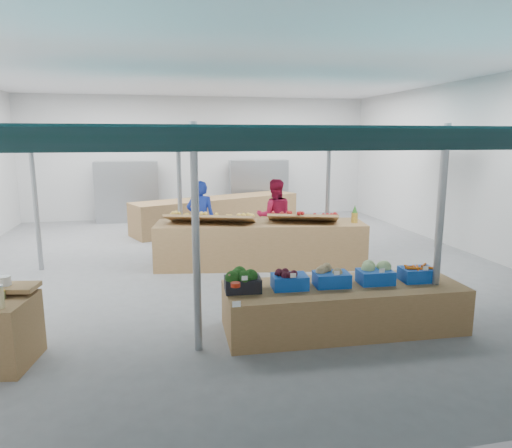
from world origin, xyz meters
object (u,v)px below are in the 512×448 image
at_px(fruit_counter, 260,244).
at_px(vendor_right, 274,216).
at_px(veg_counter, 343,307).
at_px(vendor_left, 201,219).

relative_size(fruit_counter, vendor_right, 2.50).
bearing_deg(fruit_counter, vendor_right, 70.37).
bearing_deg(veg_counter, vendor_left, 111.29).
height_order(fruit_counter, vendor_left, vendor_left).
distance_m(veg_counter, vendor_right, 4.71).
distance_m(fruit_counter, vendor_right, 1.32).
bearing_deg(vendor_left, vendor_right, -171.02).
bearing_deg(vendor_left, fruit_counter, 146.47).
height_order(veg_counter, fruit_counter, fruit_counter).
relative_size(veg_counter, vendor_left, 1.92).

